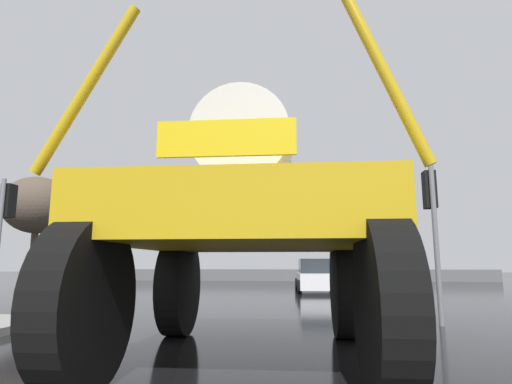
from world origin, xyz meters
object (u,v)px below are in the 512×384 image
traffic_signal_near_left (5,216)px  traffic_signal_near_right (431,208)px  sedan_ahead (317,277)px  bare_tree_left (37,206)px  oversize_sprayer (250,228)px

traffic_signal_near_left → traffic_signal_near_right: (10.10, -0.00, 0.06)m
traffic_signal_near_right → sedan_ahead: bearing=102.1°
sedan_ahead → bare_tree_left: (-13.73, -0.55, 3.45)m
oversize_sprayer → traffic_signal_near_left: oversize_sprayer is taller
traffic_signal_near_left → traffic_signal_near_right: 10.10m
sedan_ahead → bare_tree_left: bare_tree_left is taller
oversize_sprayer → traffic_signal_near_left: 7.55m
oversize_sprayer → bare_tree_left: bare_tree_left is taller
sedan_ahead → traffic_signal_near_right: traffic_signal_near_right is taller
traffic_signal_near_right → bare_tree_left: bearing=147.8°
sedan_ahead → bare_tree_left: 14.17m
oversize_sprayer → bare_tree_left: 18.72m
oversize_sprayer → bare_tree_left: size_ratio=0.95×
traffic_signal_near_left → oversize_sprayer: bearing=-29.6°
oversize_sprayer → bare_tree_left: (-12.44, 13.78, 2.39)m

